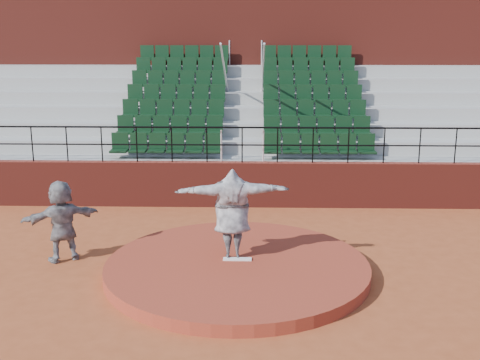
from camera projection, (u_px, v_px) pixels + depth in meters
name	position (u px, v px, depth m)	size (l,w,h in m)	color
ground	(237.00, 274.00, 12.58)	(90.00, 90.00, 0.00)	#9C4723
pitchers_mound	(237.00, 268.00, 12.55)	(5.50, 5.50, 0.25)	maroon
pitching_rubber	(237.00, 259.00, 12.66)	(0.60, 0.15, 0.03)	white
boundary_wall	(242.00, 184.00, 17.28)	(24.00, 0.30, 1.30)	maroon
wall_railing	(242.00, 137.00, 16.94)	(24.04, 0.05, 1.03)	black
seating_deck	(244.00, 136.00, 20.62)	(24.00, 5.97, 4.63)	#9B9B96
press_box_facade	(246.00, 67.00, 23.95)	(24.00, 3.00, 7.10)	maroon
pitcher	(232.00, 214.00, 12.60)	(2.37, 0.65, 1.93)	black
fielder	(62.00, 221.00, 13.12)	(1.69, 0.54, 1.82)	black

